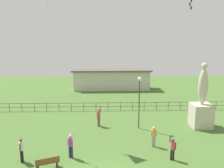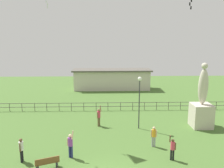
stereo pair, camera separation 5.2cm
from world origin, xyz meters
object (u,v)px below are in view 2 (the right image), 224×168
(person_4, at_px, (70,144))
(person_5, at_px, (21,148))
(person_3, at_px, (173,148))
(person_0, at_px, (154,135))
(park_bench, at_px, (47,163))
(person_1, at_px, (99,116))
(statue_monument, at_px, (202,108))
(lamppost, at_px, (139,92))

(person_4, xyz_separation_m, person_5, (-3.19, -0.48, -0.05))
(person_3, bearing_deg, person_0, 112.25)
(park_bench, xyz_separation_m, person_1, (3.07, 7.53, 0.54))
(park_bench, relative_size, person_5, 0.93)
(statue_monument, height_order, person_0, statue_monument)
(statue_monument, bearing_deg, lamppost, -177.51)
(lamppost, relative_size, person_4, 2.41)
(statue_monument, bearing_deg, park_bench, -150.77)
(statue_monument, height_order, park_bench, statue_monument)
(park_bench, bearing_deg, person_1, 67.84)
(statue_monument, xyz_separation_m, person_5, (-14.58, -6.06, -0.88))
(park_bench, bearing_deg, person_4, 50.04)
(lamppost, bearing_deg, statue_monument, 2.49)
(person_3, height_order, person_5, person_3)
(lamppost, xyz_separation_m, person_3, (1.45, -5.87, -2.58))
(person_3, bearing_deg, statue_monument, 54.10)
(person_1, height_order, person_3, person_1)
(person_0, bearing_deg, person_5, -167.78)
(person_4, bearing_deg, lamppost, 44.02)
(lamppost, distance_m, person_0, 4.61)
(lamppost, relative_size, person_3, 2.72)
(person_0, bearing_deg, person_3, -67.75)
(person_0, bearing_deg, park_bench, -157.61)
(lamppost, height_order, person_3, lamppost)
(person_0, bearing_deg, statue_monument, 37.41)
(statue_monument, distance_m, person_0, 6.72)
(lamppost, height_order, person_0, lamppost)
(statue_monument, xyz_separation_m, lamppost, (-5.88, -0.26, 1.64))
(lamppost, bearing_deg, person_0, -81.08)
(lamppost, xyz_separation_m, park_bench, (-6.76, -6.82, -3.01))
(person_4, bearing_deg, person_3, -4.57)
(person_3, bearing_deg, person_4, 175.43)
(statue_monument, xyz_separation_m, person_4, (-11.39, -5.57, -0.83))
(person_0, height_order, person_5, person_5)
(person_4, bearing_deg, statue_monument, 26.08)
(person_1, xyz_separation_m, person_4, (-1.81, -6.03, 0.01))
(statue_monument, relative_size, person_1, 3.03)
(park_bench, height_order, person_4, person_4)
(statue_monument, height_order, person_1, statue_monument)
(statue_monument, relative_size, person_3, 3.40)
(statue_monument, bearing_deg, person_5, -157.44)
(lamppost, height_order, park_bench, lamppost)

